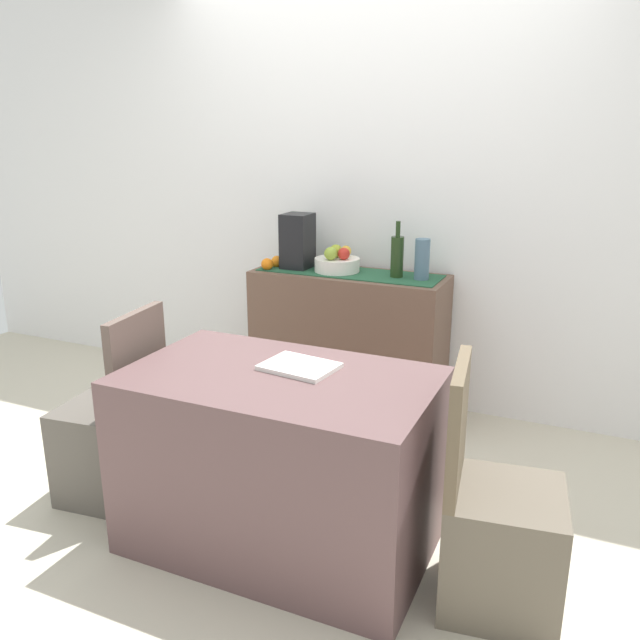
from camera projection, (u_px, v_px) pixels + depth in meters
ground_plane at (283, 480)px, 3.16m from camera, size 6.40×6.40×0.02m
room_wall_rear at (371, 180)px, 3.80m from camera, size 6.40×0.06×2.70m
sideboard_console at (348, 342)px, 3.85m from camera, size 1.13×0.42×0.84m
table_runner at (349, 273)px, 3.73m from camera, size 1.07×0.32×0.01m
fruit_bowl at (337, 265)px, 3.75m from camera, size 0.26×0.26×0.08m
apple_upper at (336, 251)px, 3.75m from camera, size 0.08×0.08×0.08m
apple_right at (344, 254)px, 3.68m from camera, size 0.07×0.07×0.07m
apple_rear at (331, 254)px, 3.67m from camera, size 0.08×0.08×0.08m
apple_front at (346, 251)px, 3.78m from camera, size 0.06×0.06×0.06m
wine_bottle at (397, 256)px, 3.58m from camera, size 0.07×0.07×0.32m
coffee_maker at (298, 241)px, 3.81m from camera, size 0.16×0.18×0.33m
ceramic_vase at (422, 260)px, 3.53m from camera, size 0.08×0.08×0.23m
orange_loose_end at (267, 264)px, 3.80m from camera, size 0.07×0.07×0.07m
orange_loose_far at (277, 262)px, 3.88m from camera, size 0.07×0.07×0.07m
dining_table at (280, 461)px, 2.57m from camera, size 1.20×0.72×0.74m
open_book at (299, 366)px, 2.53m from camera, size 0.30×0.24×0.02m
chair_near_window at (114, 442)px, 2.95m from camera, size 0.44×0.44×0.90m
chair_by_corner at (498, 537)px, 2.26m from camera, size 0.45×0.45×0.90m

